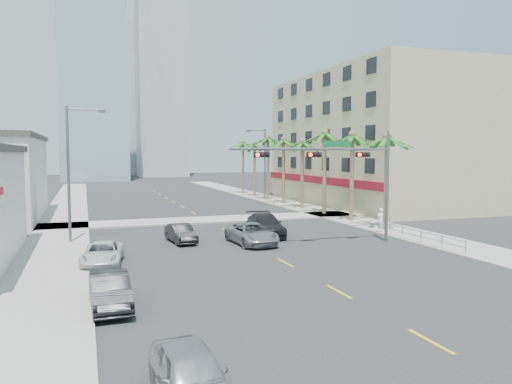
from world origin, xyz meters
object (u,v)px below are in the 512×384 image
car_parked_mid (110,291)px  car_parked_far (103,254)px  car_lane_right (265,225)px  pedestrian (380,220)px  car_parked_near (191,375)px  traffic_signal_mast (345,167)px  car_lane_center (252,234)px  car_lane_left (181,233)px

car_parked_mid → car_parked_far: (0.00, 7.91, -0.07)m
car_parked_far → car_lane_right: bearing=35.6°
car_parked_mid → pedestrian: 23.02m
car_parked_near → car_lane_right: (9.93, 22.08, 0.12)m
car_parked_near → pedestrian: pedestrian is taller
traffic_signal_mast → car_parked_near: (-13.72, -17.29, -4.40)m
traffic_signal_mast → car_parked_mid: traffic_signal_mast is taller
car_parked_far → car_lane_center: bearing=26.5°
car_parked_near → car_parked_far: 16.13m
car_parked_near → car_parked_mid: bearing=97.4°
car_lane_left → car_lane_right: size_ratio=0.69×
car_parked_far → car_parked_near: bearing=-77.0°
car_lane_center → car_lane_right: size_ratio=0.92×
car_lane_left → car_lane_right: car_lane_right is taller
car_parked_near → car_parked_mid: (-1.47, 8.15, 0.01)m
car_parked_near → car_lane_right: size_ratio=0.72×
car_lane_center → pedestrian: pedestrian is taller
pedestrian → car_parked_far: bearing=-4.4°
traffic_signal_mast → pedestrian: (4.52, 2.77, -4.03)m
car_parked_mid → car_lane_center: (9.44, 11.10, 0.02)m
car_lane_center → car_lane_right: car_lane_right is taller
car_parked_near → car_parked_mid: car_parked_mid is taller
car_parked_near → pedestrian: (18.23, 20.06, 0.37)m
traffic_signal_mast → pedestrian: 6.65m
car_parked_mid → car_lane_center: 14.57m
traffic_signal_mast → car_lane_left: (-10.02, 4.05, -4.44)m
car_parked_far → car_lane_left: bearing=53.4°
car_parked_near → pedestrian: size_ratio=2.22×
car_parked_far → car_lane_left: (5.17, 5.28, 0.02)m
car_parked_far → car_lane_left: 7.39m
traffic_signal_mast → car_lane_right: bearing=128.3°
car_parked_near → pedestrian: 27.11m
car_parked_far → car_lane_center: (9.44, 3.19, 0.09)m
car_parked_mid → car_lane_right: (11.40, 13.93, 0.11)m
traffic_signal_mast → car_lane_right: size_ratio=2.05×
car_parked_mid → car_lane_right: 18.00m
car_parked_near → pedestrian: bearing=44.9°
car_parked_mid → car_lane_right: bearing=49.1°
car_parked_near → car_lane_left: car_parked_near is taller
car_lane_right → car_lane_center: bearing=-117.3°
traffic_signal_mast → car_lane_center: 7.48m
car_lane_left → car_lane_right: 6.28m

